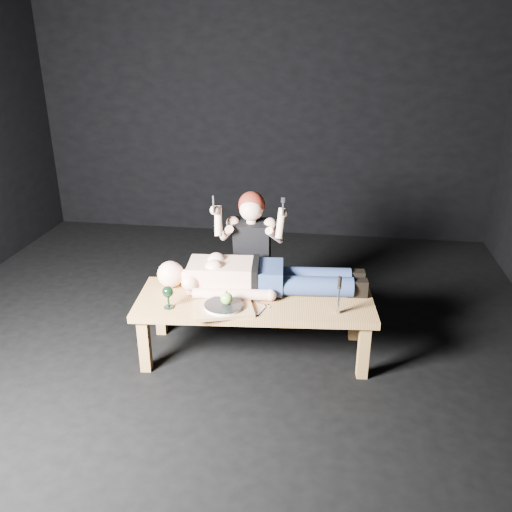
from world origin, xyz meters
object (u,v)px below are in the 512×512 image
lying_man (263,273)px  carving_knife (339,295)px  kneeling_woman (253,254)px  table (255,326)px  goblet (168,297)px  serving_tray (224,309)px

lying_man → carving_knife: (0.54, -0.29, 0.01)m
carving_knife → lying_man: bearing=146.7°
kneeling_woman → table: bearing=-81.5°
goblet → carving_knife: (1.13, 0.09, 0.05)m
table → goblet: goblet is taller
serving_tray → carving_knife: bearing=5.2°
table → carving_knife: bearing=-18.3°
kneeling_woman → serving_tray: (-0.09, -0.72, -0.10)m
table → goblet: size_ratio=10.37×
serving_tray → lying_man: bearing=58.9°
table → serving_tray: serving_tray is taller
lying_man → carving_knife: bearing=-33.3°
table → kneeling_woman: 0.63m
carving_knife → kneeling_woman: bearing=130.1°
table → lying_man: size_ratio=1.07×
table → serving_tray: 0.36m
lying_man → serving_tray: bearing=-126.4°
table → lying_man: bearing=72.7°
table → carving_knife: size_ratio=6.19×
serving_tray → kneeling_woman: bearing=82.8°
kneeling_woman → goblet: (-0.46, -0.74, -0.03)m
goblet → carving_knife: carving_knife is taller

